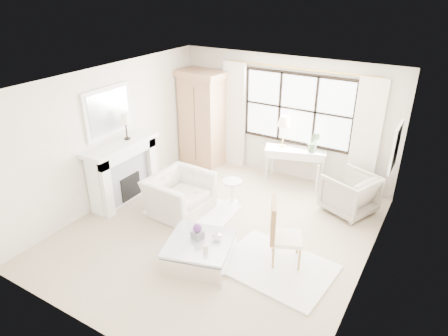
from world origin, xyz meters
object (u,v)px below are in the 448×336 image
(armoire, at_px, (202,117))
(coffee_table, at_px, (199,252))
(console_table, at_px, (294,165))
(club_armchair, at_px, (179,194))

(armoire, xyz_separation_m, coffee_table, (2.10, -3.26, -0.96))
(console_table, relative_size, coffee_table, 1.11)
(console_table, distance_m, club_armchair, 2.71)
(console_table, relative_size, club_armchair, 1.19)
(club_armchair, xyz_separation_m, coffee_table, (1.18, -1.07, -0.19))
(armoire, distance_m, coffee_table, 3.99)
(club_armchair, bearing_deg, armoire, 25.81)
(club_armchair, bearing_deg, console_table, -28.71)
(coffee_table, bearing_deg, club_armchair, 121.56)
(armoire, xyz_separation_m, console_table, (2.34, 0.11, -0.74))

